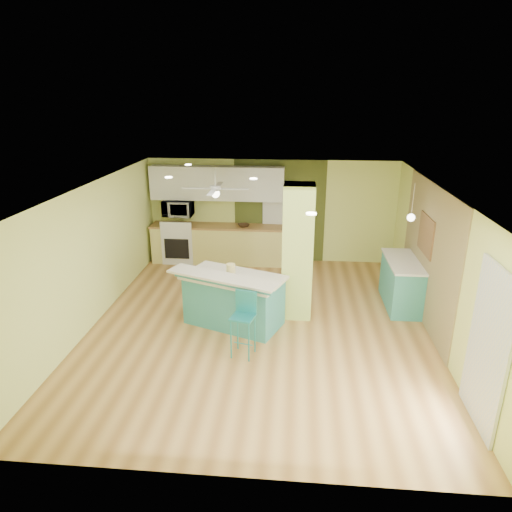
# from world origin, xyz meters

# --- Properties ---
(floor) EXTENTS (6.00, 7.00, 0.01)m
(floor) POSITION_xyz_m (0.00, 0.00, -0.01)
(floor) COLOR #9A6836
(floor) RESTS_ON ground
(ceiling) EXTENTS (6.00, 7.00, 0.01)m
(ceiling) POSITION_xyz_m (0.00, 0.00, 2.50)
(ceiling) COLOR white
(ceiling) RESTS_ON wall_back
(wall_back) EXTENTS (6.00, 0.01, 2.50)m
(wall_back) POSITION_xyz_m (0.00, 3.50, 1.25)
(wall_back) COLOR #DDE97D
(wall_back) RESTS_ON floor
(wall_front) EXTENTS (6.00, 0.01, 2.50)m
(wall_front) POSITION_xyz_m (0.00, -3.50, 1.25)
(wall_front) COLOR #DDE97D
(wall_front) RESTS_ON floor
(wall_left) EXTENTS (0.01, 7.00, 2.50)m
(wall_left) POSITION_xyz_m (-3.00, 0.00, 1.25)
(wall_left) COLOR #DDE97D
(wall_left) RESTS_ON floor
(wall_right) EXTENTS (0.01, 7.00, 2.50)m
(wall_right) POSITION_xyz_m (3.00, 0.00, 1.25)
(wall_right) COLOR #DDE97D
(wall_right) RESTS_ON floor
(wood_panel) EXTENTS (0.02, 3.40, 2.50)m
(wood_panel) POSITION_xyz_m (2.99, 0.60, 1.25)
(wood_panel) COLOR olive
(wood_panel) RESTS_ON floor
(olive_accent) EXTENTS (2.20, 0.02, 2.50)m
(olive_accent) POSITION_xyz_m (0.20, 3.49, 1.25)
(olive_accent) COLOR #454E1F
(olive_accent) RESTS_ON floor
(interior_door) EXTENTS (0.82, 0.05, 2.00)m
(interior_door) POSITION_xyz_m (0.20, 3.46, 1.00)
(interior_door) COLOR silver
(interior_door) RESTS_ON floor
(french_door) EXTENTS (0.04, 1.08, 2.10)m
(french_door) POSITION_xyz_m (2.97, -2.30, 1.05)
(french_door) COLOR silver
(french_door) RESTS_ON floor
(column) EXTENTS (0.55, 0.55, 2.50)m
(column) POSITION_xyz_m (0.65, 0.50, 1.25)
(column) COLOR #AEC85D
(column) RESTS_ON floor
(kitchen_run) EXTENTS (3.25, 0.63, 0.94)m
(kitchen_run) POSITION_xyz_m (-1.30, 3.20, 0.47)
(kitchen_run) COLOR #DED474
(kitchen_run) RESTS_ON floor
(stove) EXTENTS (0.76, 0.66, 1.08)m
(stove) POSITION_xyz_m (-2.25, 3.19, 0.46)
(stove) COLOR white
(stove) RESTS_ON floor
(upper_cabinets) EXTENTS (3.20, 0.34, 0.80)m
(upper_cabinets) POSITION_xyz_m (-1.30, 3.32, 1.95)
(upper_cabinets) COLOR silver
(upper_cabinets) RESTS_ON wall_back
(microwave) EXTENTS (0.70, 0.48, 0.39)m
(microwave) POSITION_xyz_m (-2.25, 3.20, 1.35)
(microwave) COLOR white
(microwave) RESTS_ON wall_back
(ceiling_fan) EXTENTS (1.41, 1.41, 0.61)m
(ceiling_fan) POSITION_xyz_m (-1.10, 2.00, 2.08)
(ceiling_fan) COLOR silver
(ceiling_fan) RESTS_ON ceiling
(pendant_lamp) EXTENTS (0.14, 0.14, 0.69)m
(pendant_lamp) POSITION_xyz_m (2.65, 0.75, 1.88)
(pendant_lamp) COLOR silver
(pendant_lamp) RESTS_ON ceiling
(wall_decor) EXTENTS (0.03, 0.90, 0.70)m
(wall_decor) POSITION_xyz_m (2.96, 0.80, 1.55)
(wall_decor) COLOR brown
(wall_decor) RESTS_ON wood_panel
(peninsula) EXTENTS (2.13, 1.67, 1.07)m
(peninsula) POSITION_xyz_m (-0.47, 0.02, 0.49)
(peninsula) COLOR teal
(peninsula) RESTS_ON floor
(bar_stool) EXTENTS (0.42, 0.42, 1.06)m
(bar_stool) POSITION_xyz_m (-0.16, -0.96, 0.71)
(bar_stool) COLOR teal
(bar_stool) RESTS_ON floor
(side_counter) EXTENTS (0.62, 1.47, 0.94)m
(side_counter) POSITION_xyz_m (2.70, 1.08, 0.47)
(side_counter) COLOR teal
(side_counter) RESTS_ON floor
(fruit_bowl) EXTENTS (0.36, 0.36, 0.07)m
(fruit_bowl) POSITION_xyz_m (-0.65, 3.14, 0.97)
(fruit_bowl) COLOR #362416
(fruit_bowl) RESTS_ON kitchen_run
(canister) EXTENTS (0.16, 0.16, 0.19)m
(canister) POSITION_xyz_m (-0.52, 0.11, 1.02)
(canister) COLOR yellow
(canister) RESTS_ON peninsula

